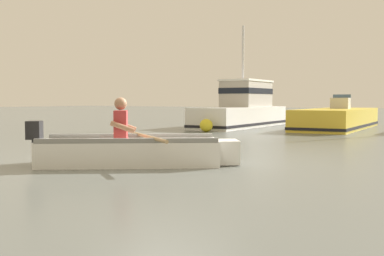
{
  "coord_description": "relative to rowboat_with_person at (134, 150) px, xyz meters",
  "views": [
    {
      "loc": [
        5.08,
        -7.41,
        1.15
      ],
      "look_at": [
        -0.08,
        1.07,
        0.55
      ],
      "focal_mm": 43.88,
      "sensor_mm": 36.0,
      "label": 1
    }
  ],
  "objects": [
    {
      "name": "moored_boat_yellow",
      "position": [
        0.42,
        12.47,
        0.12
      ],
      "size": [
        2.22,
        6.58,
        1.37
      ],
      "color": "gold",
      "rests_on": "ground"
    },
    {
      "name": "mooring_buoy",
      "position": [
        -3.08,
        8.02,
        -0.02
      ],
      "size": [
        0.47,
        0.47,
        0.47
      ],
      "primitive_type": "sphere",
      "color": "yellow",
      "rests_on": "ground"
    },
    {
      "name": "ground_plane",
      "position": [
        0.1,
        0.9,
        -0.25
      ],
      "size": [
        120.0,
        120.0,
        0.0
      ],
      "primitive_type": "plane",
      "color": "slate"
    },
    {
      "name": "rowboat_with_person",
      "position": [
        0.0,
        0.0,
        0.0
      ],
      "size": [
        3.35,
        2.68,
        1.19
      ],
      "color": "white",
      "rests_on": "ground"
    },
    {
      "name": "moored_boat_white",
      "position": [
        -3.42,
        11.81,
        0.49
      ],
      "size": [
        1.86,
        6.39,
        4.28
      ],
      "color": "white",
      "rests_on": "ground"
    }
  ]
}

